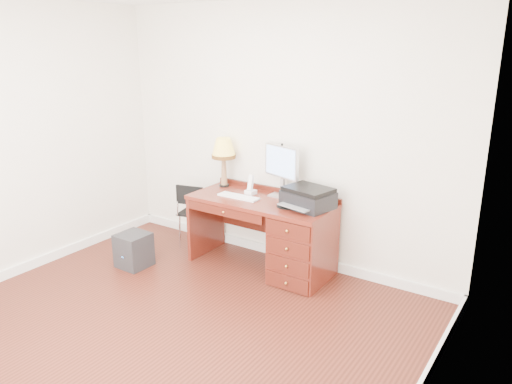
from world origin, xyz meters
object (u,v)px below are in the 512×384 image
Objects in this scene: monitor at (281,164)px; printer at (308,198)px; desk at (288,237)px; phone at (251,189)px; chair at (194,208)px; equipment_box at (134,250)px; leg_lamp at (224,151)px.

monitor is 0.51m from printer.
phone reaches higher than desk.
phone is (-0.29, -0.13, -0.28)m from monitor.
monitor is at bearing 29.66° from phone.
monitor is at bearing -3.72° from chair.
monitor reaches higher than phone.
phone is 1.40m from equipment_box.
chair reaches higher than desk.
chair is 2.11× the size of equipment_box.
phone is at bearing -139.86° from monitor.
chair reaches higher than equipment_box.
printer is 0.68× the size of chair.
leg_lamp is (-1.12, 0.14, 0.30)m from printer.
desk is 1.97× the size of chair.
printer is (0.19, 0.03, 0.44)m from desk.
leg_lamp is at bearing 60.81° from equipment_box.
printer is 0.71m from phone.
desk is 1.65m from equipment_box.
monitor is 1.80m from equipment_box.
desk is at bearing 27.74° from equipment_box.
monitor is 0.71m from leg_lamp.
phone is 0.27× the size of chair.
phone is (-0.52, 0.09, 0.40)m from desk.
phone is (-0.71, 0.05, -0.04)m from printer.
equipment_box is (-0.94, -0.82, -0.63)m from phone.
leg_lamp reaches higher than monitor.
chair is at bearing -170.11° from phone.
desk is 0.48m from printer.
printer reaches higher than desk.
leg_lamp is 1.50× the size of equipment_box.
desk is 2.90× the size of printer.
desk is at bearing -15.00° from chair.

